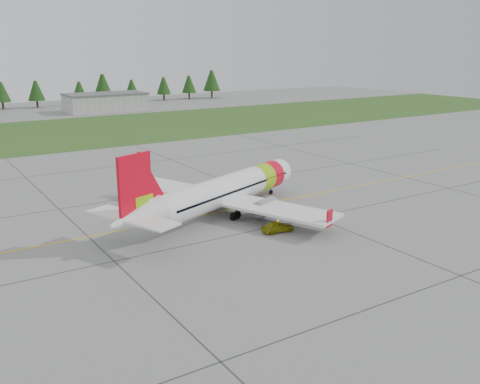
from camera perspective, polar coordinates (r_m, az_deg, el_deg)
ground at (r=59.00m, az=0.57°, el=-4.35°), size 320.00×320.00×0.00m
aircraft at (r=64.84m, az=-1.83°, el=0.07°), size 30.75×29.22×9.75m
follow_me_car at (r=58.77m, az=4.07°, el=-2.62°), size 1.40×1.59×3.60m
grass_strip at (r=133.50m, az=-19.19°, el=5.95°), size 320.00×50.00×0.03m
taxi_guideline at (r=65.48m, az=-3.27°, el=-2.35°), size 120.00×0.25×0.02m
hangar_east at (r=174.40m, az=-14.13°, el=9.22°), size 24.00×12.00×5.20m
treeline at (r=187.54m, az=-23.54°, el=9.56°), size 160.00×8.00×10.00m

